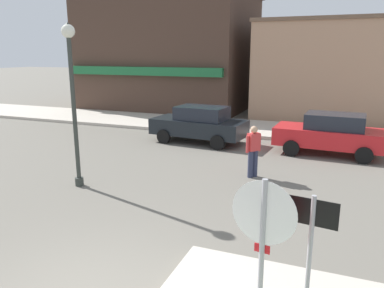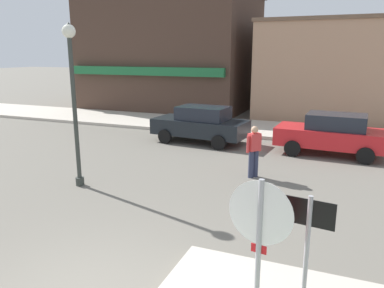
# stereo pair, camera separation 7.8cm
# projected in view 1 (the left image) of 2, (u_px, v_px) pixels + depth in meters

# --- Properties ---
(kerb_far) EXTENTS (80.00, 4.00, 0.15)m
(kerb_far) POSITION_uv_depth(u_px,v_px,m) (266.00, 129.00, 18.54)
(kerb_far) COLOR beige
(kerb_far) RESTS_ON ground
(stop_sign) EXTENTS (0.81, 0.14, 2.30)m
(stop_sign) POSITION_uv_depth(u_px,v_px,m) (262.00, 240.00, 4.59)
(stop_sign) COLOR #9E9EA3
(stop_sign) RESTS_ON ground
(one_way_sign) EXTENTS (0.60, 0.10, 2.10)m
(one_way_sign) POSITION_uv_depth(u_px,v_px,m) (310.00, 254.00, 4.61)
(one_way_sign) COLOR #9E9EA3
(one_way_sign) RESTS_ON ground
(lamp_post) EXTENTS (0.36, 0.36, 4.54)m
(lamp_post) POSITION_uv_depth(u_px,v_px,m) (72.00, 83.00, 10.17)
(lamp_post) COLOR #333833
(lamp_post) RESTS_ON ground
(parked_car_nearest) EXTENTS (4.13, 2.14, 1.56)m
(parked_car_nearest) POSITION_uv_depth(u_px,v_px,m) (199.00, 124.00, 15.96)
(parked_car_nearest) COLOR black
(parked_car_nearest) RESTS_ON ground
(parked_car_second) EXTENTS (4.08, 2.04, 1.56)m
(parked_car_second) POSITION_uv_depth(u_px,v_px,m) (331.00, 133.00, 14.05)
(parked_car_second) COLOR red
(parked_car_second) RESTS_ON ground
(pedestrian_crossing_near) EXTENTS (0.41, 0.49, 1.61)m
(pedestrian_crossing_near) POSITION_uv_depth(u_px,v_px,m) (253.00, 150.00, 11.43)
(pedestrian_crossing_near) COLOR #2D334C
(pedestrian_crossing_near) RESTS_ON ground
(building_corner_shop) EXTENTS (10.97, 8.93, 7.72)m
(building_corner_shop) POSITION_uv_depth(u_px,v_px,m) (172.00, 51.00, 26.08)
(building_corner_shop) COLOR #473328
(building_corner_shop) RESTS_ON ground
(building_storefront_left_near) EXTENTS (8.57, 7.94, 5.59)m
(building_storefront_left_near) POSITION_uv_depth(u_px,v_px,m) (332.00, 69.00, 22.68)
(building_storefront_left_near) COLOR tan
(building_storefront_left_near) RESTS_ON ground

